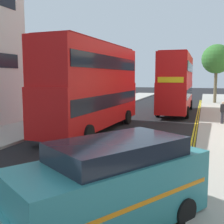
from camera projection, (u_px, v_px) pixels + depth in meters
sidewalk_left at (45, 123)px, 20.84m from camera, size 4.00×80.00×0.14m
kerb_line_outer at (195, 140)px, 15.55m from camera, size 0.10×56.00×0.01m
kerb_line_inner at (192, 140)px, 15.60m from camera, size 0.10×56.00×0.01m
double_decker_bus_away at (93, 85)px, 17.85m from camera, size 3.16×10.91×5.64m
double_decker_bus_oncoming at (177, 82)px, 26.80m from camera, size 2.82×10.82×5.64m
taxi_minivan at (110, 187)px, 6.26m from camera, size 4.17×5.05×2.12m
pedestrian_far at (223, 112)px, 20.12m from camera, size 0.34×0.22×1.62m
street_tree_mid at (217, 59)px, 35.81m from camera, size 3.76×3.76×7.55m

